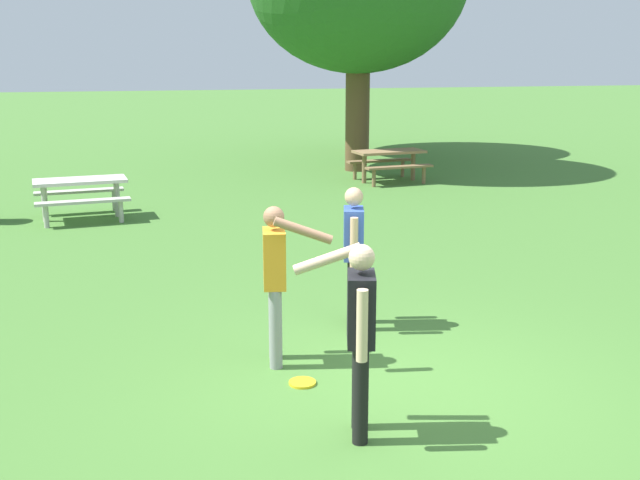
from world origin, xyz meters
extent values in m
plane|color=#447530|center=(0.00, 0.00, 0.00)|extent=(120.00, 120.00, 0.00)
cylinder|color=black|center=(0.11, 1.86, 0.41)|extent=(0.13, 0.13, 0.82)
cylinder|color=black|center=(0.04, 1.60, 0.41)|extent=(0.13, 0.13, 0.82)
cube|color=#3856B7|center=(0.07, 1.73, 1.11)|extent=(0.31, 0.42, 0.58)
sphere|color=tan|center=(0.07, 1.73, 1.53)|extent=(0.21, 0.21, 0.21)
cylinder|color=tan|center=(0.14, 1.98, 1.06)|extent=(0.09, 0.09, 0.58)
cylinder|color=tan|center=(0.01, 1.48, 1.06)|extent=(0.09, 0.09, 0.58)
cylinder|color=black|center=(-0.63, -0.94, 0.41)|extent=(0.13, 0.13, 0.82)
cylinder|color=black|center=(-0.56, -0.69, 0.41)|extent=(0.13, 0.13, 0.82)
cube|color=black|center=(-0.60, -0.82, 1.11)|extent=(0.31, 0.42, 0.58)
sphere|color=beige|center=(-0.60, -0.82, 1.53)|extent=(0.21, 0.21, 0.21)
cylinder|color=beige|center=(-0.66, -1.07, 1.06)|extent=(0.09, 0.09, 0.58)
cylinder|color=beige|center=(-0.79, -0.49, 1.45)|extent=(0.58, 0.23, 0.28)
cylinder|color=gray|center=(-0.97, 1.00, 0.41)|extent=(0.13, 0.13, 0.82)
cylinder|color=gray|center=(-1.01, 0.74, 0.41)|extent=(0.13, 0.13, 0.82)
cube|color=orange|center=(-0.99, 0.87, 1.11)|extent=(0.28, 0.41, 0.58)
sphere|color=#9E7051|center=(-0.99, 0.87, 1.53)|extent=(0.21, 0.21, 0.21)
cylinder|color=#9E7051|center=(-0.95, 1.13, 1.06)|extent=(0.09, 0.09, 0.58)
cylinder|color=#9E7051|center=(-0.77, 0.57, 1.45)|extent=(0.58, 0.18, 0.28)
cylinder|color=yellow|center=(-0.84, 0.29, 0.01)|extent=(0.26, 0.26, 0.03)
cube|color=beige|center=(-3.31, 8.68, 0.74)|extent=(1.78, 0.95, 0.06)
cube|color=#B6B2A8|center=(-3.24, 8.10, 0.44)|extent=(1.72, 0.46, 0.05)
cube|color=#B6B2A8|center=(-3.38, 9.26, 0.44)|extent=(1.72, 0.46, 0.05)
cylinder|color=#B6B2A8|center=(-3.97, 8.60, 0.35)|extent=(0.11, 0.11, 0.71)
cylinder|color=#B6B2A8|center=(-3.90, 8.03, 0.21)|extent=(0.09, 0.09, 0.41)
cylinder|color=#B6B2A8|center=(-4.04, 9.18, 0.21)|extent=(0.09, 0.09, 0.41)
cylinder|color=#B6B2A8|center=(-2.65, 8.76, 0.35)|extent=(0.11, 0.11, 0.71)
cylinder|color=#B6B2A8|center=(-2.58, 8.18, 0.21)|extent=(0.09, 0.09, 0.41)
cylinder|color=#B6B2A8|center=(-2.72, 9.33, 0.21)|extent=(0.09, 0.09, 0.41)
cube|color=olive|center=(3.80, 11.46, 0.74)|extent=(1.78, 0.95, 0.06)
cube|color=olive|center=(3.87, 10.88, 0.44)|extent=(1.72, 0.45, 0.05)
cube|color=olive|center=(3.73, 12.04, 0.44)|extent=(1.72, 0.45, 0.05)
cylinder|color=olive|center=(3.14, 11.38, 0.35)|extent=(0.11, 0.11, 0.71)
cylinder|color=olive|center=(3.21, 10.81, 0.21)|extent=(0.09, 0.09, 0.41)
cylinder|color=olive|center=(3.07, 11.96, 0.21)|extent=(0.09, 0.09, 0.41)
cylinder|color=olive|center=(4.46, 11.54, 0.35)|extent=(0.11, 0.11, 0.71)
cylinder|color=olive|center=(4.52, 10.96, 0.21)|extent=(0.09, 0.09, 0.41)
cylinder|color=olive|center=(4.39, 12.11, 0.21)|extent=(0.09, 0.09, 0.41)
cylinder|color=brown|center=(3.54, 13.46, 1.70)|extent=(0.59, 0.59, 3.41)
cylinder|color=brown|center=(4.75, 17.15, 1.68)|extent=(0.57, 0.57, 3.35)
camera|label=1|loc=(-2.31, -6.44, 3.11)|focal=43.30mm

